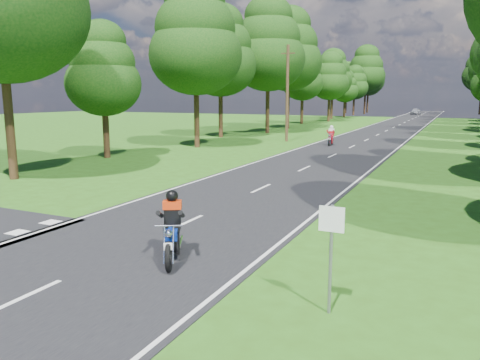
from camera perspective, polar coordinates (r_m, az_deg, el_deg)
The scene contains 9 objects.
ground at distance 12.87m, azimuth -11.40°, elevation -7.40°, with size 160.00×160.00×0.00m, color #285112.
main_road at distance 60.38m, azimuth 18.22°, elevation 6.09°, with size 7.00×140.00×0.02m, color black.
road_markings at distance 58.54m, azimuth 17.86°, elevation 6.01°, with size 7.40×140.00×0.01m.
treeline at distance 70.25m, azimuth 20.85°, elevation 13.19°, with size 40.00×115.35×14.78m.
telegraph_pole at distance 40.10m, azimuth 5.78°, elevation 10.51°, with size 1.20×0.26×8.00m.
road_sign at distance 8.40m, azimuth 11.04°, elevation -7.38°, with size 0.45×0.07×2.00m.
rider_near_blue at distance 11.18m, azimuth -8.32°, elevation -5.52°, with size 0.66×1.97×1.64m, color navy, non-canonical shape.
rider_far_red at distance 37.38m, azimuth 11.02°, elevation 5.37°, with size 0.62×1.86×1.55m, color #B40D1F, non-canonical shape.
distant_car at distance 103.69m, azimuth 20.65°, elevation 7.85°, with size 1.55×3.85×1.31m, color #B1B5B9.
Camera 1 is at (7.40, -9.80, 3.86)m, focal length 35.00 mm.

